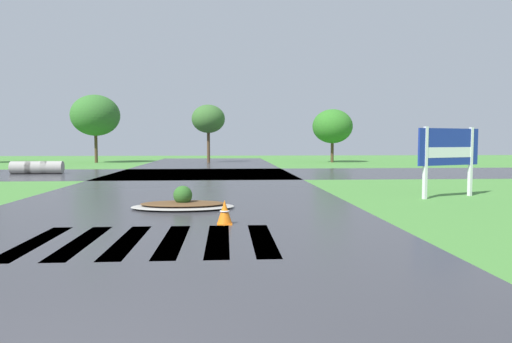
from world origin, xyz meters
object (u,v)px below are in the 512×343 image
at_px(drainage_pipe_stack, 37,168).
at_px(traffic_cone, 225,213).
at_px(estate_billboard, 449,150).
at_px(median_island, 183,204).

height_order(drainage_pipe_stack, traffic_cone, drainage_pipe_stack).
height_order(estate_billboard, drainage_pipe_stack, estate_billboard).
relative_size(estate_billboard, median_island, 0.88).
height_order(estate_billboard, traffic_cone, estate_billboard).
distance_m(estate_billboard, drainage_pipe_stack, 23.39).
bearing_deg(estate_billboard, drainage_pipe_stack, -56.09).
distance_m(median_island, drainage_pipe_stack, 18.34).
xyz_separation_m(estate_billboard, drainage_pipe_stack, (-19.34, 13.09, -1.29)).
xyz_separation_m(median_island, traffic_cone, (1.24, -2.70, 0.14)).
bearing_deg(estate_billboard, median_island, -8.76).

